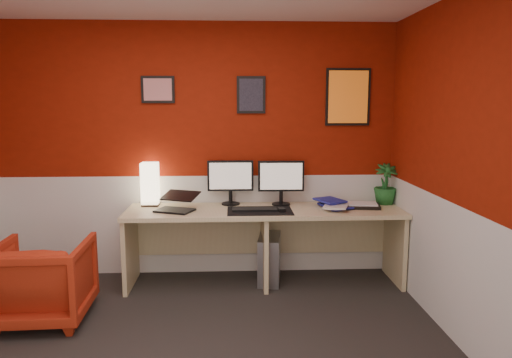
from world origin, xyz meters
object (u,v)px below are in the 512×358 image
at_px(laptop, 174,200).
at_px(zen_tray, 361,206).
at_px(pc_tower, 269,258).
at_px(desk, 264,246).
at_px(monitor_left, 230,175).
at_px(potted_plant, 386,184).
at_px(shoji_lamp, 150,185).
at_px(monitor_right, 281,176).
at_px(armchair, 43,281).

bearing_deg(laptop, zen_tray, 25.58).
height_order(laptop, pc_tower, laptop).
xyz_separation_m(desk, laptop, (-0.84, -0.06, 0.47)).
xyz_separation_m(monitor_left, potted_plant, (1.53, -0.05, -0.09)).
height_order(shoji_lamp, pc_tower, shoji_lamp).
height_order(potted_plant, pc_tower, potted_plant).
bearing_deg(monitor_right, shoji_lamp, 178.14).
distance_m(desk, armchair, 1.95).
distance_m(desk, monitor_right, 0.70).
height_order(shoji_lamp, laptop, shoji_lamp).
height_order(laptop, monitor_right, monitor_right).
distance_m(monitor_left, zen_tray, 1.30).
height_order(desk, monitor_left, monitor_left).
bearing_deg(monitor_left, potted_plant, -1.72).
xyz_separation_m(zen_tray, pc_tower, (-0.88, 0.02, -0.52)).
relative_size(desk, armchair, 3.62).
height_order(laptop, potted_plant, potted_plant).
xyz_separation_m(shoji_lamp, monitor_left, (0.78, 0.00, 0.09)).
distance_m(shoji_lamp, potted_plant, 2.31).
height_order(laptop, monitor_left, monitor_left).
height_order(monitor_left, monitor_right, same).
distance_m(laptop, potted_plant, 2.06).
relative_size(zen_tray, pc_tower, 0.78).
xyz_separation_m(monitor_right, zen_tray, (0.76, -0.14, -0.28)).
bearing_deg(pc_tower, potted_plant, 13.64).
distance_m(laptop, zen_tray, 1.77).
relative_size(monitor_right, pc_tower, 1.29).
relative_size(laptop, pc_tower, 0.73).
bearing_deg(zen_tray, monitor_left, 171.48).
distance_m(desk, laptop, 0.96).
height_order(laptop, armchair, laptop).
distance_m(pc_tower, armchair, 2.02).
bearing_deg(potted_plant, laptop, -173.34).
bearing_deg(desk, potted_plant, 8.36).
distance_m(shoji_lamp, laptop, 0.40).
height_order(desk, armchair, desk).
xyz_separation_m(desk, shoji_lamp, (-1.10, 0.22, 0.56)).
distance_m(shoji_lamp, zen_tray, 2.05).
distance_m(shoji_lamp, pc_tower, 1.36).
bearing_deg(zen_tray, potted_plant, 26.97).
height_order(zen_tray, pc_tower, zen_tray).
bearing_deg(shoji_lamp, armchair, -126.81).
bearing_deg(zen_tray, monitor_right, 169.26).
xyz_separation_m(monitor_left, zen_tray, (1.25, -0.19, -0.28)).
bearing_deg(pc_tower, shoji_lamp, 179.26).
height_order(shoji_lamp, monitor_right, monitor_right).
relative_size(potted_plant, pc_tower, 0.89).
bearing_deg(laptop, shoji_lamp, 155.79).
xyz_separation_m(shoji_lamp, laptop, (0.27, -0.28, -0.09)).
distance_m(desk, monitor_left, 0.76).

